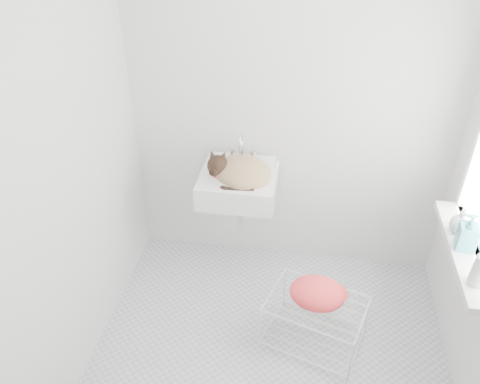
# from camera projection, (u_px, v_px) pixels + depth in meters

# --- Properties ---
(floor) EXTENTS (2.20, 2.00, 0.02)m
(floor) POSITION_uv_depth(u_px,v_px,m) (269.00, 356.00, 3.02)
(floor) COLOR silver
(floor) RESTS_ON ground
(back_wall) EXTENTS (2.20, 0.02, 2.50)m
(back_wall) POSITION_uv_depth(u_px,v_px,m) (292.00, 106.00, 3.14)
(back_wall) COLOR silver
(back_wall) RESTS_ON ground
(left_wall) EXTENTS (0.02, 2.00, 2.50)m
(left_wall) POSITION_uv_depth(u_px,v_px,m) (64.00, 172.00, 2.47)
(left_wall) COLOR silver
(left_wall) RESTS_ON ground
(windowsill) EXTENTS (0.16, 0.88, 0.04)m
(windowsill) POSITION_uv_depth(u_px,v_px,m) (465.00, 251.00, 2.59)
(windowsill) COLOR white
(windowsill) RESTS_ON right_wall
(sink) EXTENTS (0.51, 0.45, 0.20)m
(sink) POSITION_uv_depth(u_px,v_px,m) (238.00, 175.00, 3.19)
(sink) COLOR white
(sink) RESTS_ON back_wall
(faucet) EXTENTS (0.19, 0.13, 0.19)m
(faucet) POSITION_uv_depth(u_px,v_px,m) (242.00, 144.00, 3.26)
(faucet) COLOR silver
(faucet) RESTS_ON sink
(cat) EXTENTS (0.44, 0.38, 0.25)m
(cat) POSITION_uv_depth(u_px,v_px,m) (240.00, 172.00, 3.16)
(cat) COLOR tan
(cat) RESTS_ON sink
(wire_rack) EXTENTS (0.67, 0.55, 0.34)m
(wire_rack) POSITION_uv_depth(u_px,v_px,m) (314.00, 324.00, 3.04)
(wire_rack) COLOR silver
(wire_rack) RESTS_ON floor
(towel) EXTENTS (0.36, 0.27, 0.14)m
(towel) POSITION_uv_depth(u_px,v_px,m) (317.00, 298.00, 2.92)
(towel) COLOR #CA3500
(towel) RESTS_ON wire_rack
(bottle_a) EXTENTS (0.09, 0.09, 0.20)m
(bottle_a) POSITION_uv_depth(u_px,v_px,m) (476.00, 283.00, 2.36)
(bottle_a) COLOR silver
(bottle_a) RESTS_ON windowsill
(bottle_b) EXTENTS (0.11, 0.11, 0.22)m
(bottle_b) POSITION_uv_depth(u_px,v_px,m) (463.00, 247.00, 2.59)
(bottle_b) COLOR teal
(bottle_b) RESTS_ON windowsill
(bottle_c) EXTENTS (0.14, 0.14, 0.15)m
(bottle_c) POSITION_uv_depth(u_px,v_px,m) (458.00, 231.00, 2.70)
(bottle_c) COLOR silver
(bottle_c) RESTS_ON windowsill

